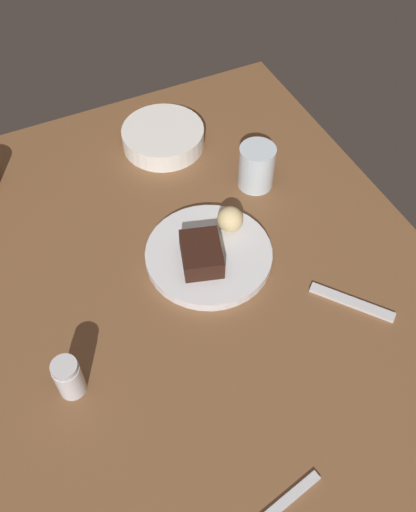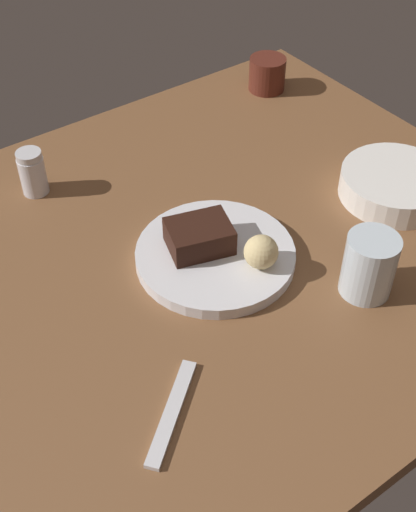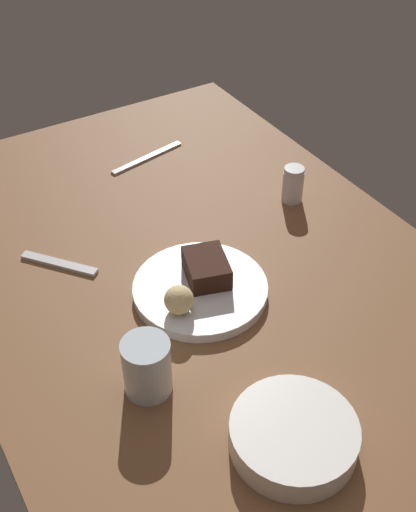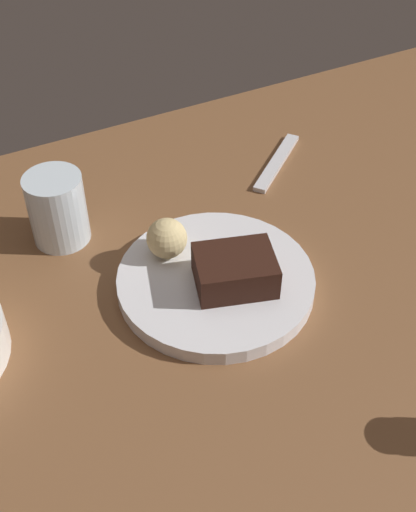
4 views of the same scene
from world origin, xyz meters
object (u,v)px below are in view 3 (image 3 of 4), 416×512
object	(u,v)px
water_glass	(147,367)
side_bowl	(293,436)
dessert_plate	(200,289)
salt_shaker	(293,184)
dessert_spoon	(59,264)
bread_roll	(179,300)
chocolate_cake_slice	(206,268)
butter_knife	(147,158)

from	to	relation	value
water_glass	side_bowl	world-z (taller)	water_glass
dessert_plate	salt_shaker	xyz separation A→B (cm)	(14.16, -30.27, 2.85)
dessert_spoon	side_bowl	bearing A→B (deg)	-24.31
bread_roll	chocolate_cake_slice	bearing A→B (deg)	-59.37
chocolate_cake_slice	salt_shaker	bearing A→B (deg)	-65.57
salt_shaker	butter_knife	xyz separation A→B (cm)	(29.61, 18.13, -3.54)
side_bowl	dessert_spoon	size ratio (longest dim) A/B	1.18
side_bowl	butter_knife	bearing A→B (deg)	-12.37
chocolate_cake_slice	dessert_spoon	distance (cm)	27.50
chocolate_cake_slice	water_glass	xyz separation A→B (cm)	(-14.75, 18.99, 0.78)
bread_roll	side_bowl	bearing A→B (deg)	-177.14
dessert_plate	chocolate_cake_slice	xyz separation A→B (cm)	(1.35, -2.07, 2.94)
dessert_spoon	salt_shaker	bearing A→B (deg)	44.62
salt_shaker	side_bowl	xyz separation A→B (cm)	(-46.62, 34.85, -1.67)
chocolate_cake_slice	salt_shaker	distance (cm)	30.98
bread_roll	water_glass	xyz separation A→B (cm)	(-9.96, 10.89, 0.33)
chocolate_cake_slice	side_bowl	world-z (taller)	chocolate_cake_slice
dessert_spoon	water_glass	bearing A→B (deg)	-36.77
dessert_spoon	butter_knife	size ratio (longest dim) A/B	0.79
butter_knife	salt_shaker	bearing A→B (deg)	110.04
side_bowl	dessert_spoon	bearing A→B (deg)	14.59
salt_shaker	side_bowl	size ratio (longest dim) A/B	0.44
salt_shaker	water_glass	size ratio (longest dim) A/B	0.83
salt_shaker	butter_knife	distance (cm)	34.90
dessert_plate	bread_roll	distance (cm)	7.72
butter_knife	dessert_spoon	bearing A→B (deg)	27.08
water_glass	dessert_spoon	distance (cm)	33.36
chocolate_cake_slice	bread_roll	size ratio (longest dim) A/B	1.84
bread_roll	side_bowl	world-z (taller)	bread_roll
chocolate_cake_slice	butter_knife	world-z (taller)	chocolate_cake_slice
side_bowl	chocolate_cake_slice	bearing A→B (deg)	-11.12
salt_shaker	water_glass	distance (cm)	54.65
side_bowl	butter_knife	distance (cm)	78.06
water_glass	side_bowl	size ratio (longest dim) A/B	0.53
dessert_plate	dessert_spoon	bearing A→B (deg)	42.70
bread_roll	dessert_spoon	distance (cm)	26.39
butter_knife	bread_roll	bearing A→B (deg)	57.51
salt_shaker	side_bowl	bearing A→B (deg)	143.22
bread_roll	butter_knife	xyz separation A→B (cm)	(47.21, -18.16, -4.07)
dessert_plate	chocolate_cake_slice	distance (cm)	3.84
water_glass	dessert_spoon	xyz separation A→B (cm)	(33.06, 1.23, -4.30)
dessert_plate	bread_roll	world-z (taller)	bread_roll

